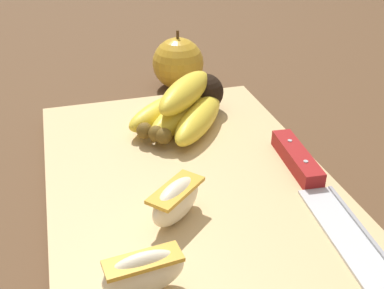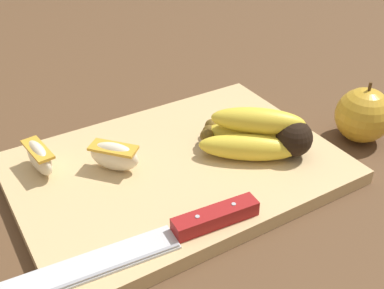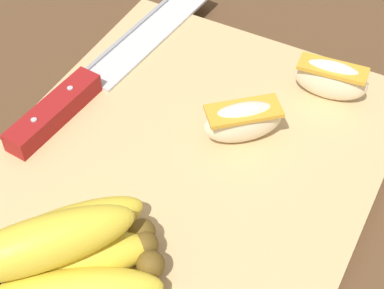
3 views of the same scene
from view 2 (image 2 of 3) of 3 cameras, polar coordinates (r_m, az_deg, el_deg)
ground_plane at (r=0.65m, az=-1.55°, el=-2.45°), size 6.00×6.00×0.00m
cutting_board at (r=0.62m, az=-1.82°, el=-2.98°), size 0.41×0.29×0.02m
banana_bunch at (r=0.63m, az=7.93°, el=1.20°), size 0.15×0.15×0.06m
chefs_knife at (r=0.51m, az=-1.97°, el=-10.56°), size 0.28×0.05×0.02m
apple_wedge_near at (r=0.62m, az=-17.89°, el=-1.45°), size 0.03×0.07×0.04m
apple_wedge_middle at (r=0.60m, az=-9.35°, el=-1.34°), size 0.06×0.06×0.04m
whole_apple at (r=0.72m, az=19.90°, el=3.34°), size 0.08×0.08×0.09m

